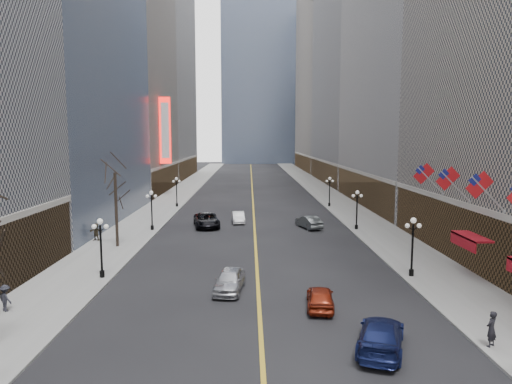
{
  "coord_description": "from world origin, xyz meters",
  "views": [
    {
      "loc": [
        -0.62,
        -3.75,
        10.65
      ],
      "look_at": [
        -0.31,
        16.58,
        8.23
      ],
      "focal_mm": 32.0,
      "sensor_mm": 36.0,
      "label": 1
    }
  ],
  "objects_px": {
    "streetlamp_west_3": "(177,189)",
    "car_sb_near": "(381,335)",
    "streetlamp_east_2": "(357,206)",
    "car_nb_far": "(207,220)",
    "car_nb_near": "(230,280)",
    "car_sb_far": "(309,222)",
    "streetlamp_east_1": "(413,241)",
    "car_nb_mid": "(238,217)",
    "streetlamp_west_1": "(101,242)",
    "car_sb_mid": "(320,297)",
    "streetlamp_west_2": "(152,206)",
    "streetlamp_east_3": "(330,188)",
    "ped_ne_corner": "(491,329)"
  },
  "relations": [
    {
      "from": "streetlamp_east_3",
      "to": "car_nb_far",
      "type": "height_order",
      "value": "streetlamp_east_3"
    },
    {
      "from": "car_nb_mid",
      "to": "car_sb_near",
      "type": "bearing_deg",
      "value": -81.79
    },
    {
      "from": "car_nb_mid",
      "to": "ped_ne_corner",
      "type": "distance_m",
      "value": 37.54
    },
    {
      "from": "car_nb_far",
      "to": "car_nb_mid",
      "type": "bearing_deg",
      "value": 26.13
    },
    {
      "from": "car_sb_mid",
      "to": "streetlamp_west_3",
      "type": "bearing_deg",
      "value": -62.94
    },
    {
      "from": "streetlamp_east_3",
      "to": "car_nb_mid",
      "type": "bearing_deg",
      "value": -136.86
    },
    {
      "from": "car_sb_far",
      "to": "car_nb_far",
      "type": "bearing_deg",
      "value": -22.62
    },
    {
      "from": "streetlamp_east_1",
      "to": "streetlamp_east_3",
      "type": "height_order",
      "value": "same"
    },
    {
      "from": "streetlamp_east_2",
      "to": "car_nb_mid",
      "type": "distance_m",
      "value": 14.87
    },
    {
      "from": "car_sb_mid",
      "to": "car_nb_near",
      "type": "bearing_deg",
      "value": -22.62
    },
    {
      "from": "streetlamp_east_3",
      "to": "ped_ne_corner",
      "type": "bearing_deg",
      "value": -90.24
    },
    {
      "from": "streetlamp_west_1",
      "to": "car_nb_far",
      "type": "xyz_separation_m",
      "value": [
        6.05,
        20.27,
        -2.06
      ]
    },
    {
      "from": "streetlamp_east_2",
      "to": "car_nb_far",
      "type": "height_order",
      "value": "streetlamp_east_2"
    },
    {
      "from": "car_nb_near",
      "to": "car_sb_mid",
      "type": "relative_size",
      "value": 1.11
    },
    {
      "from": "streetlamp_east_2",
      "to": "car_nb_near",
      "type": "bearing_deg",
      "value": -123.46
    },
    {
      "from": "car_sb_near",
      "to": "car_sb_far",
      "type": "height_order",
      "value": "car_sb_near"
    },
    {
      "from": "streetlamp_west_1",
      "to": "car_nb_mid",
      "type": "distance_m",
      "value": 25.16
    },
    {
      "from": "streetlamp_east_2",
      "to": "streetlamp_west_2",
      "type": "bearing_deg",
      "value": 180.0
    },
    {
      "from": "car_nb_near",
      "to": "car_sb_far",
      "type": "bearing_deg",
      "value": 76.18
    },
    {
      "from": "streetlamp_east_1",
      "to": "car_nb_near",
      "type": "bearing_deg",
      "value": -168.21
    },
    {
      "from": "streetlamp_west_3",
      "to": "car_nb_mid",
      "type": "bearing_deg",
      "value": -52.84
    },
    {
      "from": "streetlamp_east_1",
      "to": "streetlamp_east_3",
      "type": "relative_size",
      "value": 1.0
    },
    {
      "from": "streetlamp_west_2",
      "to": "car_nb_far",
      "type": "distance_m",
      "value": 6.78
    },
    {
      "from": "streetlamp_east_1",
      "to": "streetlamp_east_2",
      "type": "xyz_separation_m",
      "value": [
        0.0,
        18.0,
        0.0
      ]
    },
    {
      "from": "streetlamp_west_2",
      "to": "car_sb_mid",
      "type": "relative_size",
      "value": 1.09
    },
    {
      "from": "ped_ne_corner",
      "to": "car_sb_near",
      "type": "bearing_deg",
      "value": -35.85
    },
    {
      "from": "car_sb_mid",
      "to": "car_sb_far",
      "type": "xyz_separation_m",
      "value": [
        2.59,
        25.52,
        0.05
      ]
    },
    {
      "from": "car_sb_near",
      "to": "car_nb_near",
      "type": "bearing_deg",
      "value": -28.71
    },
    {
      "from": "car_sb_near",
      "to": "car_sb_mid",
      "type": "height_order",
      "value": "car_sb_near"
    },
    {
      "from": "streetlamp_west_3",
      "to": "car_nb_mid",
      "type": "relative_size",
      "value": 1.09
    },
    {
      "from": "streetlamp_west_1",
      "to": "car_nb_far",
      "type": "distance_m",
      "value": 21.26
    },
    {
      "from": "car_nb_near",
      "to": "car_sb_near",
      "type": "distance_m",
      "value": 12.08
    },
    {
      "from": "streetlamp_east_3",
      "to": "car_nb_far",
      "type": "xyz_separation_m",
      "value": [
        -17.55,
        -15.73,
        -2.06
      ]
    },
    {
      "from": "streetlamp_west_2",
      "to": "ped_ne_corner",
      "type": "xyz_separation_m",
      "value": [
        23.4,
        -29.92,
        -1.83
      ]
    },
    {
      "from": "streetlamp_west_3",
      "to": "car_sb_near",
      "type": "relative_size",
      "value": 0.85
    },
    {
      "from": "car_nb_far",
      "to": "car_sb_far",
      "type": "bearing_deg",
      "value": -14.85
    },
    {
      "from": "car_nb_near",
      "to": "car_nb_far",
      "type": "xyz_separation_m",
      "value": [
        -3.75,
        23.15,
        0.06
      ]
    },
    {
      "from": "car_sb_near",
      "to": "streetlamp_west_2",
      "type": "bearing_deg",
      "value": -39.49
    },
    {
      "from": "streetlamp_east_2",
      "to": "streetlamp_west_3",
      "type": "xyz_separation_m",
      "value": [
        -23.6,
        18.0,
        0.0
      ]
    },
    {
      "from": "streetlamp_east_2",
      "to": "streetlamp_west_3",
      "type": "height_order",
      "value": "same"
    },
    {
      "from": "ped_ne_corner",
      "to": "car_nb_mid",
      "type": "bearing_deg",
      "value": -104.6
    },
    {
      "from": "car_nb_far",
      "to": "car_sb_near",
      "type": "bearing_deg",
      "value": -80.51
    },
    {
      "from": "streetlamp_east_1",
      "to": "ped_ne_corner",
      "type": "relative_size",
      "value": 2.45
    },
    {
      "from": "streetlamp_east_1",
      "to": "car_sb_near",
      "type": "distance_m",
      "value": 13.42
    },
    {
      "from": "streetlamp_east_3",
      "to": "ped_ne_corner",
      "type": "height_order",
      "value": "streetlamp_east_3"
    },
    {
      "from": "car_nb_mid",
      "to": "car_sb_far",
      "type": "bearing_deg",
      "value": -28.42
    },
    {
      "from": "streetlamp_east_2",
      "to": "streetlamp_west_2",
      "type": "distance_m",
      "value": 23.6
    },
    {
      "from": "car_sb_near",
      "to": "ped_ne_corner",
      "type": "distance_m",
      "value": 5.6
    },
    {
      "from": "streetlamp_west_1",
      "to": "ped_ne_corner",
      "type": "relative_size",
      "value": 2.45
    },
    {
      "from": "streetlamp_west_3",
      "to": "car_sb_far",
      "type": "relative_size",
      "value": 0.99
    }
  ]
}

